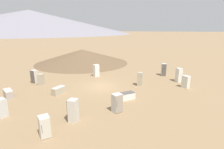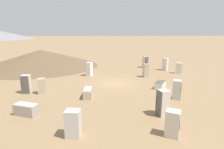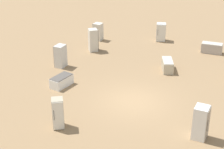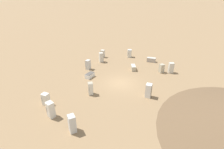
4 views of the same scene
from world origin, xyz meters
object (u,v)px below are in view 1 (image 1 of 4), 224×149
discarded_fridge_5 (45,126)px  discarded_fridge_0 (127,96)px  discarded_fridge_4 (59,90)px  discarded_fridge_7 (117,103)px  discarded_fridge_9 (8,93)px  discarded_fridge_6 (140,79)px  discarded_fridge_11 (186,82)px  discarded_fridge_10 (179,75)px  discarded_fridge_1 (96,71)px  discarded_fridge_3 (1,108)px  discarded_fridge_8 (41,79)px  discarded_fridge_13 (164,70)px  discarded_fridge_2 (73,110)px  discarded_fridge_12 (34,77)px

discarded_fridge_5 → discarded_fridge_0: bearing=-165.0°
discarded_fridge_4 → discarded_fridge_7: bearing=175.8°
discarded_fridge_0 → discarded_fridge_9: size_ratio=0.96×
discarded_fridge_6 → discarded_fridge_11: discarded_fridge_6 is taller
discarded_fridge_10 → discarded_fridge_11: size_ratio=1.24×
discarded_fridge_0 → discarded_fridge_6: size_ratio=0.98×
discarded_fridge_1 → discarded_fridge_6: discarded_fridge_1 is taller
discarded_fridge_3 → discarded_fridge_6: bearing=68.8°
discarded_fridge_8 → discarded_fridge_9: 4.49m
discarded_fridge_3 → discarded_fridge_10: discarded_fridge_10 is taller
discarded_fridge_0 → discarded_fridge_13: (1.95, 10.88, 0.59)m
discarded_fridge_2 → discarded_fridge_12: (-10.57, 6.02, -0.04)m
discarded_fridge_7 → discarded_fridge_9: bearing=-52.1°
discarded_fridge_3 → discarded_fridge_8: size_ratio=1.07×
discarded_fridge_0 → discarded_fridge_3: discarded_fridge_3 is taller
discarded_fridge_6 → discarded_fridge_12: size_ratio=1.00×
discarded_fridge_6 → discarded_fridge_7: 7.74m
discarded_fridge_7 → discarded_fridge_6: bearing=-148.6°
discarded_fridge_8 → discarded_fridge_12: (-1.41, 0.31, 0.14)m
discarded_fridge_8 → discarded_fridge_9: (0.09, -4.48, -0.31)m
discarded_fridge_12 → discarded_fridge_13: size_ratio=0.92×
discarded_fridge_6 → discarded_fridge_10: 5.68m
discarded_fridge_2 → discarded_fridge_5: bearing=158.0°
discarded_fridge_6 → discarded_fridge_5: bearing=-106.6°
discarded_fridge_11 → discarded_fridge_6: bearing=-133.3°
discarded_fridge_2 → discarded_fridge_3: discarded_fridge_2 is taller
discarded_fridge_4 → discarded_fridge_6: 9.68m
discarded_fridge_0 → discarded_fridge_7: discarded_fridge_7 is taller
discarded_fridge_5 → discarded_fridge_13: (4.71, 19.08, 0.20)m
discarded_fridge_4 → discarded_fridge_2: bearing=146.4°
discarded_fridge_6 → discarded_fridge_7: (0.16, -7.74, -0.04)m
discarded_fridge_2 → discarded_fridge_6: size_ratio=1.05×
discarded_fridge_3 → discarded_fridge_5: 5.24m
discarded_fridge_6 → discarded_fridge_10: bearing=36.7°
discarded_fridge_8 → discarded_fridge_5: bearing=-147.6°
discarded_fridge_1 → discarded_fridge_6: 7.25m
discarded_fridge_0 → discarded_fridge_11: discarded_fridge_11 is taller
discarded_fridge_11 → discarded_fridge_9: bearing=-115.8°
discarded_fridge_2 → discarded_fridge_10: size_ratio=0.97×
discarded_fridge_7 → discarded_fridge_8: bearing=-74.0°
discarded_fridge_3 → discarded_fridge_4: 5.90m
discarded_fridge_5 → discarded_fridge_11: bearing=-175.4°
discarded_fridge_1 → discarded_fridge_3: 13.87m
discarded_fridge_1 → discarded_fridge_12: size_ratio=1.05×
discarded_fridge_4 → discarded_fridge_7: 7.51m
discarded_fridge_1 → discarded_fridge_10: bearing=-48.7°
discarded_fridge_2 → discarded_fridge_13: size_ratio=0.96×
discarded_fridge_3 → discarded_fridge_12: size_ratio=0.89×
discarded_fridge_2 → discarded_fridge_12: size_ratio=1.05×
discarded_fridge_3 → discarded_fridge_7: (8.12, 4.52, 0.05)m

